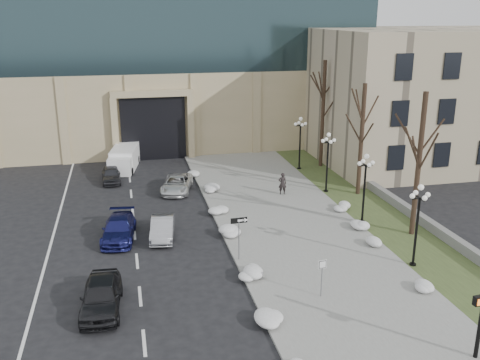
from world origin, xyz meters
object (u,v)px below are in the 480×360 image
at_px(car_d, 177,184).
at_px(one_way_sign, 242,225).
at_px(car_b, 162,228).
at_px(car_c, 119,229).
at_px(lamppost_a, 418,214).
at_px(lamppost_c, 328,154).
at_px(pedestrian, 282,184).
at_px(lamppost_d, 300,136).
at_px(car_e, 111,175).
at_px(lamppost_b, 365,179).
at_px(car_a, 101,296).
at_px(box_truck, 124,159).
at_px(keep_sign, 322,270).

height_order(car_d, one_way_sign, one_way_sign).
bearing_deg(car_b, car_c, 179.51).
distance_m(lamppost_a, lamppost_c, 13.00).
height_order(pedestrian, lamppost_d, lamppost_d).
height_order(car_e, lamppost_b, lamppost_b).
bearing_deg(lamppost_b, pedestrian, 118.26).
height_order(car_c, lamppost_a, lamppost_a).
relative_size(car_e, pedestrian, 2.18).
bearing_deg(lamppost_c, car_a, -140.01).
xyz_separation_m(car_d, box_truck, (-3.91, 7.47, 0.26)).
relative_size(car_a, pedestrian, 2.63).
height_order(box_truck, lamppost_d, lamppost_d).
bearing_deg(pedestrian, car_e, -20.02).
distance_m(box_truck, lamppost_a, 27.87).
bearing_deg(lamppost_a, one_way_sign, 163.29).
bearing_deg(lamppost_b, lamppost_d, 90.00).
height_order(car_a, car_e, car_a).
relative_size(keep_sign, lamppost_b, 0.43).
relative_size(car_b, car_c, 0.85).
relative_size(car_b, one_way_sign, 1.49).
relative_size(car_d, keep_sign, 2.21).
relative_size(keep_sign, lamppost_d, 0.43).
height_order(car_b, lamppost_a, lamppost_a).
xyz_separation_m(car_b, one_way_sign, (4.07, -4.29, 1.53)).
height_order(car_b, keep_sign, keep_sign).
height_order(car_c, car_e, car_c).
distance_m(car_b, car_c, 2.66).
bearing_deg(car_c, pedestrian, 31.74).
bearing_deg(car_b, lamppost_a, -20.53).
distance_m(box_truck, lamppost_c, 18.45).
xyz_separation_m(car_b, lamppost_b, (13.10, -0.50, 2.43)).
bearing_deg(box_truck, lamppost_d, -4.12).
bearing_deg(car_d, pedestrian, -4.83).
xyz_separation_m(car_b, box_truck, (-2.06, 16.28, 0.25)).
relative_size(one_way_sign, lamppost_b, 0.55).
height_order(keep_sign, lamppost_a, lamppost_a).
bearing_deg(box_truck, lamppost_b, -38.01).
bearing_deg(pedestrian, lamppost_c, -174.37).
xyz_separation_m(lamppost_b, lamppost_c, (0.00, 6.50, 0.00)).
distance_m(lamppost_c, lamppost_d, 6.50).
xyz_separation_m(car_e, lamppost_d, (16.28, 0.03, 2.44)).
relative_size(car_b, lamppost_a, 0.82).
height_order(car_c, lamppost_b, lamppost_b).
height_order(car_e, lamppost_a, lamppost_a).
bearing_deg(one_way_sign, lamppost_a, -19.46).
bearing_deg(one_way_sign, pedestrian, 59.21).
relative_size(car_a, car_b, 1.13).
bearing_deg(lamppost_b, car_a, -155.92).
distance_m(one_way_sign, lamppost_c, 13.72).
relative_size(lamppost_b, lamppost_d, 1.00).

